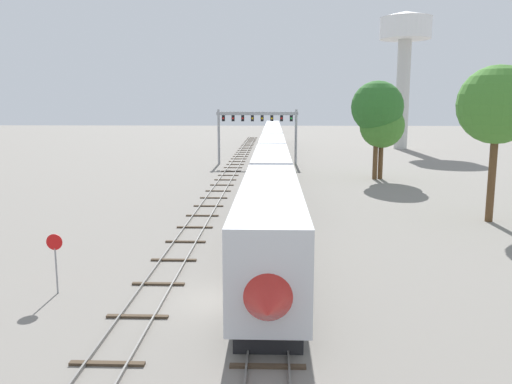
% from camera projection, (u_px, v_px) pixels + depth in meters
% --- Properties ---
extents(ground_plane, '(400.00, 400.00, 0.00)m').
position_uv_depth(ground_plane, '(225.00, 301.00, 23.51)').
color(ground_plane, gray).
extents(track_main, '(2.60, 200.00, 0.16)m').
position_uv_depth(track_main, '(272.00, 160.00, 82.57)').
color(track_main, slate).
rests_on(track_main, ground).
extents(track_near, '(2.60, 160.00, 0.16)m').
position_uv_depth(track_near, '(227.00, 177.00, 63.04)').
color(track_near, slate).
rests_on(track_near, ground).
extents(passenger_train, '(3.04, 117.06, 4.80)m').
position_uv_depth(passenger_train, '(272.00, 148.00, 74.41)').
color(passenger_train, silver).
rests_on(passenger_train, ground).
extents(signal_gantry, '(12.10, 0.49, 8.12)m').
position_uv_depth(signal_gantry, '(257.00, 124.00, 76.68)').
color(signal_gantry, '#999BA0').
rests_on(signal_gantry, ground).
extents(water_tower, '(10.07, 10.07, 26.74)m').
position_uv_depth(water_tower, '(405.00, 41.00, 101.39)').
color(water_tower, beige).
rests_on(water_tower, ground).
extents(stop_sign, '(0.76, 0.08, 2.88)m').
position_uv_depth(stop_sign, '(55.00, 255.00, 24.14)').
color(stop_sign, gray).
rests_on(stop_sign, ground).
extents(trackside_tree_left, '(6.09, 6.09, 11.59)m').
position_uv_depth(trackside_tree_left, '(377.00, 107.00, 60.52)').
color(trackside_tree_left, brown).
rests_on(trackside_tree_left, ground).
extents(trackside_tree_mid, '(5.27, 5.27, 8.99)m').
position_uv_depth(trackside_tree_mid, '(382.00, 126.00, 61.24)').
color(trackside_tree_mid, brown).
rests_on(trackside_tree_mid, ground).
extents(trackside_tree_right, '(5.80, 5.80, 11.70)m').
position_uv_depth(trackside_tree_right, '(497.00, 105.00, 38.07)').
color(trackside_tree_right, brown).
rests_on(trackside_tree_right, ground).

